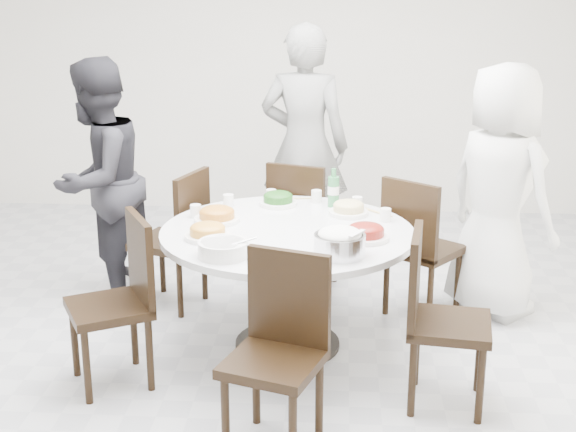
# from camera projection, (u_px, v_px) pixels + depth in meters

# --- Properties ---
(floor) EXTENTS (6.00, 6.00, 0.01)m
(floor) POSITION_uv_depth(u_px,v_px,m) (240.00, 347.00, 4.92)
(floor) COLOR #B9BABE
(floor) RESTS_ON ground
(wall_back) EXTENTS (6.00, 0.01, 2.80)m
(wall_back) POSITION_uv_depth(u_px,v_px,m) (278.00, 63.00, 7.37)
(wall_back) COLOR white
(wall_back) RESTS_ON ground
(wall_front) EXTENTS (6.00, 0.01, 2.80)m
(wall_front) POSITION_uv_depth(u_px,v_px,m) (45.00, 383.00, 1.65)
(wall_front) COLOR white
(wall_front) RESTS_ON ground
(dining_table) EXTENTS (1.50, 1.50, 0.75)m
(dining_table) POSITION_uv_depth(u_px,v_px,m) (287.00, 289.00, 4.83)
(dining_table) COLOR silver
(dining_table) RESTS_ON floor
(chair_ne) EXTENTS (0.59, 0.59, 0.95)m
(chair_ne) POSITION_uv_depth(u_px,v_px,m) (424.00, 246.00, 5.27)
(chair_ne) COLOR black
(chair_ne) RESTS_ON floor
(chair_n) EXTENTS (0.53, 0.53, 0.95)m
(chair_n) POSITION_uv_depth(u_px,v_px,m) (305.00, 224.00, 5.73)
(chair_n) COLOR black
(chair_n) RESTS_ON floor
(chair_nw) EXTENTS (0.53, 0.53, 0.95)m
(chair_nw) POSITION_uv_depth(u_px,v_px,m) (169.00, 239.00, 5.42)
(chair_nw) COLOR black
(chair_nw) RESTS_ON floor
(chair_sw) EXTENTS (0.57, 0.57, 0.95)m
(chair_sw) POSITION_uv_depth(u_px,v_px,m) (108.00, 304.00, 4.36)
(chair_sw) COLOR black
(chair_sw) RESTS_ON floor
(chair_s) EXTENTS (0.53, 0.53, 0.95)m
(chair_s) POSITION_uv_depth(u_px,v_px,m) (273.00, 358.00, 3.75)
(chair_s) COLOR black
(chair_s) RESTS_ON floor
(chair_se) EXTENTS (0.47, 0.47, 0.95)m
(chair_se) POSITION_uv_depth(u_px,v_px,m) (450.00, 321.00, 4.15)
(chair_se) COLOR black
(chair_se) RESTS_ON floor
(diner_right) EXTENTS (0.94, 0.97, 1.67)m
(diner_right) POSITION_uv_depth(u_px,v_px,m) (499.00, 192.00, 5.20)
(diner_right) COLOR silver
(diner_right) RESTS_ON floor
(diner_middle) EXTENTS (0.74, 0.54, 1.86)m
(diner_middle) POSITION_uv_depth(u_px,v_px,m) (305.00, 146.00, 6.10)
(diner_middle) COLOR black
(diner_middle) RESTS_ON floor
(diner_left) EXTENTS (0.85, 0.97, 1.67)m
(diner_left) POSITION_uv_depth(u_px,v_px,m) (98.00, 181.00, 5.47)
(diner_left) COLOR black
(diner_left) RESTS_ON floor
(dish_greens) EXTENTS (0.24, 0.24, 0.06)m
(dish_greens) POSITION_uv_depth(u_px,v_px,m) (278.00, 201.00, 5.20)
(dish_greens) COLOR white
(dish_greens) RESTS_ON dining_table
(dish_pale) EXTENTS (0.25, 0.25, 0.07)m
(dish_pale) POSITION_uv_depth(u_px,v_px,m) (349.00, 210.00, 5.00)
(dish_pale) COLOR white
(dish_pale) RESTS_ON dining_table
(dish_orange) EXTENTS (0.28, 0.28, 0.07)m
(dish_orange) POSITION_uv_depth(u_px,v_px,m) (217.00, 216.00, 4.86)
(dish_orange) COLOR white
(dish_orange) RESTS_ON dining_table
(dish_redbrown) EXTENTS (0.27, 0.27, 0.07)m
(dish_redbrown) POSITION_uv_depth(u_px,v_px,m) (366.00, 234.00, 4.54)
(dish_redbrown) COLOR white
(dish_redbrown) RESTS_ON dining_table
(dish_tofu) EXTENTS (0.26, 0.26, 0.07)m
(dish_tofu) POSITION_uv_depth(u_px,v_px,m) (208.00, 233.00, 4.55)
(dish_tofu) COLOR white
(dish_tofu) RESTS_ON dining_table
(rice_bowl) EXTENTS (0.28, 0.28, 0.12)m
(rice_bowl) POSITION_uv_depth(u_px,v_px,m) (340.00, 245.00, 4.27)
(rice_bowl) COLOR silver
(rice_bowl) RESTS_ON dining_table
(soup_bowl) EXTENTS (0.27, 0.27, 0.08)m
(soup_bowl) POSITION_uv_depth(u_px,v_px,m) (223.00, 249.00, 4.27)
(soup_bowl) COLOR white
(soup_bowl) RESTS_ON dining_table
(beverage_bottle) EXTENTS (0.07, 0.07, 0.25)m
(beverage_bottle) POSITION_uv_depth(u_px,v_px,m) (333.00, 188.00, 5.15)
(beverage_bottle) COLOR #317B44
(beverage_bottle) RESTS_ON dining_table
(tea_cups) EXTENTS (0.07, 0.07, 0.08)m
(tea_cups) POSITION_uv_depth(u_px,v_px,m) (298.00, 195.00, 5.29)
(tea_cups) COLOR white
(tea_cups) RESTS_ON dining_table
(chopsticks) EXTENTS (0.24, 0.04, 0.01)m
(chopsticks) POSITION_uv_depth(u_px,v_px,m) (293.00, 197.00, 5.37)
(chopsticks) COLOR tan
(chopsticks) RESTS_ON dining_table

